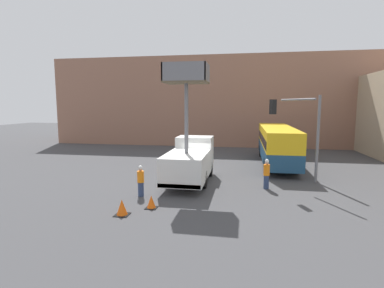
# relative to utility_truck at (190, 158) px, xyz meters

# --- Properties ---
(ground_plane) EXTENTS (120.00, 120.00, 0.00)m
(ground_plane) POSITION_rel_utility_truck_xyz_m (0.61, 0.39, -1.64)
(ground_plane) COLOR #424244
(building_backdrop_far) EXTENTS (44.00, 10.00, 11.15)m
(building_backdrop_far) POSITION_rel_utility_truck_xyz_m (0.61, 22.52, 3.94)
(building_backdrop_far) COLOR #936651
(building_backdrop_far) RESTS_ON ground_plane
(utility_truck) EXTENTS (2.59, 6.36, 7.54)m
(utility_truck) POSITION_rel_utility_truck_xyz_m (0.00, 0.00, 0.00)
(utility_truck) COLOR silver
(utility_truck) RESTS_ON ground_plane
(city_bus) EXTENTS (2.60, 11.75, 3.21)m
(city_bus) POSITION_rel_utility_truck_xyz_m (6.30, 7.57, 0.26)
(city_bus) COLOR navy
(city_bus) RESTS_ON ground_plane
(traffic_light_pole) EXTENTS (3.35, 3.10, 5.74)m
(traffic_light_pole) POSITION_rel_utility_truck_xyz_m (7.09, 0.89, 2.27)
(traffic_light_pole) COLOR slate
(traffic_light_pole) RESTS_ON ground_plane
(road_worker_near_truck) EXTENTS (0.38, 0.38, 1.77)m
(road_worker_near_truck) POSITION_rel_utility_truck_xyz_m (-2.17, -3.47, -0.76)
(road_worker_near_truck) COLOR navy
(road_worker_near_truck) RESTS_ON ground_plane
(road_worker_directing) EXTENTS (0.38, 0.38, 1.85)m
(road_worker_directing) POSITION_rel_utility_truck_xyz_m (4.88, -0.67, -0.71)
(road_worker_directing) COLOR navy
(road_worker_directing) RESTS_ON ground_plane
(traffic_cone_near_truck) EXTENTS (0.57, 0.57, 0.65)m
(traffic_cone_near_truck) POSITION_rel_utility_truck_xyz_m (-0.99, -5.27, -1.34)
(traffic_cone_near_truck) COLOR black
(traffic_cone_near_truck) RESTS_ON ground_plane
(traffic_cone_mid_road) EXTENTS (0.66, 0.66, 0.75)m
(traffic_cone_mid_road) POSITION_rel_utility_truck_xyz_m (-2.04, -6.42, -1.29)
(traffic_cone_mid_road) COLOR black
(traffic_cone_mid_road) RESTS_ON ground_plane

